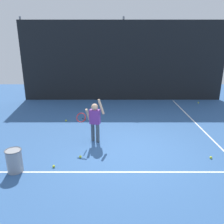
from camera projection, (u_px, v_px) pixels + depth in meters
The scene contains 14 objects.
ground_plane at pixel (131, 150), 6.40m from camera, with size 20.00×20.00×0.00m, color #335B93.
court_line_baseline at pixel (135, 172), 5.32m from camera, with size 9.00×0.05×0.00m, color white.
court_line_sideline at pixel (208, 135), 7.36m from camera, with size 0.05×9.00×0.00m, color white.
back_fence_windscreen at pixel (122, 62), 11.23m from camera, with size 10.17×0.08×3.91m, color black.
fence_post_0 at pixel (24, 60), 11.25m from camera, with size 0.09×0.09×4.06m, color slate.
fence_post_1 at pixel (122, 60), 11.26m from camera, with size 0.09×0.09×4.06m, color slate.
fence_post_2 at pixel (220, 60), 11.28m from camera, with size 0.09×0.09×4.06m, color slate.
tennis_player at pixel (94, 119), 6.71m from camera, with size 0.83×0.57×1.35m.
ball_hopper at pixel (14, 161), 5.27m from camera, with size 0.38×0.38×0.56m.
tennis_ball_1 at pixel (80, 157), 5.96m from camera, with size 0.07×0.07×0.07m, color #CCE033.
tennis_ball_3 at pixel (53, 166), 5.50m from camera, with size 0.07×0.07×0.07m, color #CCE033.
tennis_ball_4 at pixel (210, 157), 5.92m from camera, with size 0.07×0.07×0.07m, color #CCE033.
tennis_ball_5 at pixel (65, 121), 8.62m from camera, with size 0.07×0.07×0.07m, color #CCE033.
tennis_ball_6 at pixel (198, 103), 11.12m from camera, with size 0.07×0.07×0.07m, color #CCE033.
Camera 1 is at (-0.55, -5.76, 2.98)m, focal length 36.02 mm.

